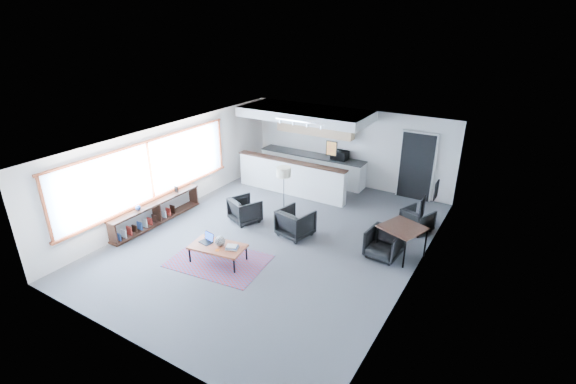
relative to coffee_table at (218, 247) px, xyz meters
The scene contains 21 objects.
room 1.97m from the coffee_table, 70.90° to the left, with size 7.02×9.02×2.62m.
window 3.17m from the coffee_table, 165.46° to the left, with size 0.10×5.95×1.66m.
console 2.79m from the coffee_table, 167.57° to the left, with size 0.35×3.00×0.80m.
kitchenette 5.49m from the coffee_table, 96.68° to the left, with size 4.20×1.96×2.60m.
doorway 6.75m from the coffee_table, 64.69° to the left, with size 1.10×0.12×2.15m.
track_light 4.41m from the coffee_table, 90.28° to the left, with size 1.60×0.07×0.15m.
wall_art_lower 4.68m from the coffee_table, 26.91° to the left, with size 0.03×0.38×0.48m.
wall_art_upper 5.36m from the coffee_table, 39.67° to the left, with size 0.03×0.34×0.44m.
kilim_rug 0.38m from the coffee_table, ahead, with size 2.38×1.76×0.01m.
coffee_table is the anchor object (origin of this frame).
laptop 0.34m from the coffee_table, behind, with size 0.35×0.30×0.22m.
ceramic_pot 0.17m from the coffee_table, 39.00° to the left, with size 0.24×0.24×0.24m.
book_stack 0.38m from the coffee_table, 10.84° to the left, with size 0.34×0.31×0.09m.
coaster 0.21m from the coffee_table, 52.59° to the right, with size 0.12×0.12×0.01m.
armchair_left 2.13m from the coffee_table, 109.38° to the left, with size 0.74×0.69×0.76m, color black.
armchair_right 2.22m from the coffee_table, 65.68° to the left, with size 0.79×0.74×0.82m, color black.
floor_lamp 3.08m from the coffee_table, 90.27° to the left, with size 0.42×0.42×1.44m.
dining_table 4.37m from the coffee_table, 35.02° to the left, with size 1.16×1.16×0.76m.
dining_chair_near 3.93m from the coffee_table, 34.41° to the left, with size 0.64×0.60×0.66m, color black.
dining_chair_far 5.31m from the coffee_table, 47.73° to the left, with size 0.58×0.55×0.60m, color black.
microwave 5.86m from the coffee_table, 86.00° to the left, with size 0.54×0.30×0.37m, color black.
Camera 1 is at (5.19, -8.00, 5.36)m, focal length 26.00 mm.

